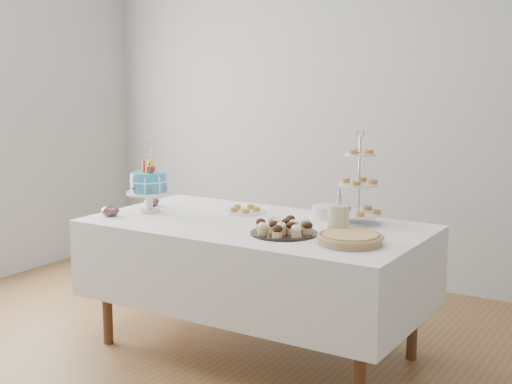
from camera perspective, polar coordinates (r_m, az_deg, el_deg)
The scene contains 12 objects.
floor at distance 4.07m, azimuth -2.32°, elevation -13.93°, with size 5.00×5.00×0.00m, color brown.
walls at distance 3.73m, azimuth -2.47°, elevation 5.39°, with size 5.04×4.04×2.70m.
table at distance 4.12m, azimuth -0.02°, elevation -5.58°, with size 1.92×1.02×0.77m.
birthday_cake at distance 4.41m, azimuth -8.55°, elevation -0.13°, with size 0.27×0.27×0.42m.
cupcake_tray at distance 3.79m, azimuth 2.26°, elevation -2.81°, with size 0.36×0.36×0.08m.
pie at distance 3.61m, azimuth 7.56°, elevation -3.69°, with size 0.34×0.34×0.05m.
tiered_stand at distance 4.05m, azimuth 8.24°, elevation 0.59°, with size 0.28×0.28×0.54m.
plate_stack at distance 4.22m, azimuth 5.75°, elevation -1.59°, with size 0.19×0.19×0.07m.
pastry_plate at distance 4.36m, azimuth -0.90°, elevation -1.45°, with size 0.25×0.25×0.04m.
jam_bowl_a at distance 4.34m, azimuth -11.57°, elevation -1.50°, with size 0.11×0.11×0.06m.
jam_bowl_b at distance 4.62m, azimuth -8.33°, elevation -0.77°, with size 0.10×0.10×0.06m.
utensil_pitcher at distance 3.77m, azimuth 6.61°, elevation -2.18°, with size 0.12×0.11×0.25m.
Camera 1 is at (2.10, -3.08, 1.64)m, focal length 50.00 mm.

